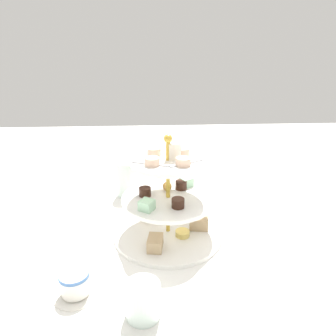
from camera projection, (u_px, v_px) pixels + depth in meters
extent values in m
plane|color=white|center=(168.00, 234.00, 0.80)|extent=(2.40, 2.40, 0.00)
cylinder|color=white|center=(168.00, 232.00, 0.80)|extent=(0.28, 0.28, 0.01)
cylinder|color=white|center=(168.00, 199.00, 0.76)|extent=(0.23, 0.23, 0.01)
cylinder|color=white|center=(168.00, 162.00, 0.72)|extent=(0.18, 0.18, 0.01)
cylinder|color=gold|center=(168.00, 189.00, 0.75)|extent=(0.01, 0.01, 0.26)
sphere|color=gold|center=(168.00, 139.00, 0.70)|extent=(0.02, 0.02, 0.02)
cube|color=tan|center=(155.00, 243.00, 0.72)|extent=(0.04, 0.05, 0.03)
cube|color=tan|center=(199.00, 223.00, 0.80)|extent=(0.05, 0.04, 0.03)
cube|color=tan|center=(150.00, 213.00, 0.85)|extent=(0.06, 0.06, 0.03)
cylinder|color=#E5C660|center=(182.00, 233.00, 0.77)|extent=(0.04, 0.04, 0.01)
cylinder|color=#381E14|center=(145.00, 192.00, 0.76)|extent=(0.03, 0.03, 0.02)
cylinder|color=#381E14|center=(178.00, 203.00, 0.70)|extent=(0.03, 0.03, 0.02)
cylinder|color=#381E14|center=(181.00, 185.00, 0.80)|extent=(0.03, 0.03, 0.02)
cube|color=#B2E5BC|center=(186.00, 182.00, 0.81)|extent=(0.04, 0.04, 0.02)
cube|color=#B2E5BC|center=(147.00, 205.00, 0.69)|extent=(0.04, 0.04, 0.02)
sphere|color=gold|center=(166.00, 186.00, 0.79)|extent=(0.02, 0.02, 0.02)
cylinder|color=beige|center=(154.00, 152.00, 0.75)|extent=(0.03, 0.03, 0.02)
cylinder|color=beige|center=(152.00, 161.00, 0.69)|extent=(0.03, 0.03, 0.02)
cylinder|color=beige|center=(183.00, 162.00, 0.69)|extent=(0.03, 0.03, 0.02)
cylinder|color=beige|center=(182.00, 152.00, 0.75)|extent=(0.03, 0.03, 0.02)
cylinder|color=white|center=(173.00, 151.00, 0.72)|extent=(0.04, 0.04, 0.04)
cube|color=silver|center=(151.00, 164.00, 0.69)|extent=(0.09, 0.04, 0.00)
cube|color=silver|center=(186.00, 163.00, 0.70)|extent=(0.08, 0.05, 0.00)
cylinder|color=silver|center=(127.00, 179.00, 0.99)|extent=(0.07, 0.07, 0.12)
cylinder|color=silver|center=(143.00, 300.00, 0.54)|extent=(0.06, 0.06, 0.07)
cylinder|color=white|center=(76.00, 293.00, 0.60)|extent=(0.09, 0.09, 0.01)
cylinder|color=white|center=(75.00, 282.00, 0.59)|extent=(0.06, 0.06, 0.04)
cylinder|color=#4772B2|center=(74.00, 275.00, 0.59)|extent=(0.06, 0.06, 0.01)
cube|color=silver|center=(242.00, 198.00, 0.98)|extent=(0.09, 0.16, 0.00)
cube|color=silver|center=(46.00, 237.00, 0.78)|extent=(0.03, 0.17, 0.00)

